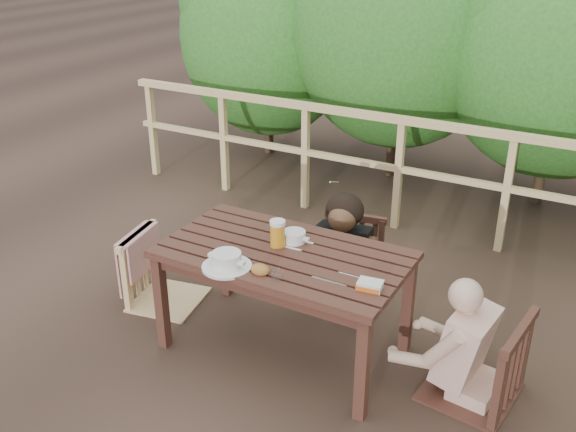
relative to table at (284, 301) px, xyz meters
The scene contains 14 objects.
ground 0.34m from the table, ahead, with size 60.00×60.00×0.00m, color #493328.
table is the anchor object (origin of this frame).
chair_left 1.00m from the table, behind, with size 0.48×0.48×0.96m, color #DBB87C.
chair_far 0.89m from the table, 87.77° to the left, with size 0.47×0.47×0.94m, color #40231A.
chair_right 1.17m from the table, ahead, with size 0.51×0.51×1.02m, color #40231A.
woman 0.94m from the table, 87.82° to the left, with size 0.49×0.60×1.21m, color black, non-canonical shape.
diner_right 1.21m from the table, ahead, with size 0.47×0.58×1.17m, color #E1AC99, non-canonical shape.
railing 2.01m from the table, 90.00° to the left, with size 5.60×0.10×1.01m, color #DBB87C.
soup_near 0.53m from the table, 122.61° to the right, with size 0.29×0.29×0.10m, color white.
soup_far 0.40m from the table, 94.01° to the left, with size 0.24×0.24×0.08m, color white.
bread_roll 0.47m from the table, 88.26° to the right, with size 0.11×0.09×0.07m, color #955B29.
beer_glass 0.44m from the table, 147.73° to the left, with size 0.09×0.09×0.18m, color #C57923.
tumbler 0.50m from the table, 67.48° to the right, with size 0.06×0.06×0.07m, color silver.
butter_tub 0.73m from the table, 13.47° to the right, with size 0.13×0.10×0.06m, color silver.
Camera 1 is at (1.64, -2.91, 2.48)m, focal length 39.77 mm.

